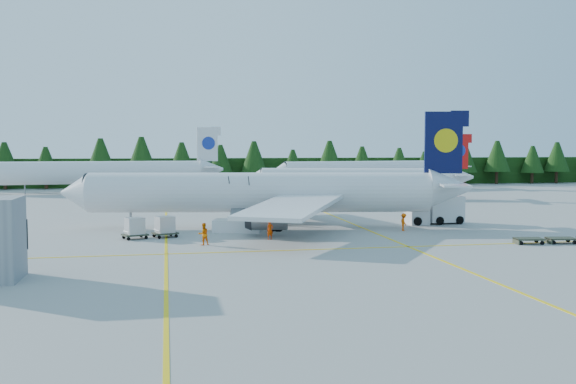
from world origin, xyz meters
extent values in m
plane|color=#9FA09A|center=(0.00, 0.00, 0.00)|extent=(320.00, 320.00, 0.00)
cube|color=yellow|center=(-14.00, 20.00, 0.01)|extent=(0.25, 120.00, 0.01)
cube|color=yellow|center=(6.00, 20.00, 0.01)|extent=(0.25, 120.00, 0.01)
cube|color=yellow|center=(0.00, -6.00, 0.01)|extent=(80.00, 0.25, 0.01)
cube|color=black|center=(0.00, 82.00, 3.00)|extent=(220.00, 4.00, 6.00)
cylinder|color=silver|center=(-4.49, 8.69, 3.69)|extent=(35.07, 9.81, 4.10)
cone|color=silver|center=(-23.10, 11.81, 3.69)|extent=(3.51, 4.52, 4.10)
cube|color=#070B34|center=(14.22, 5.55, 8.82)|extent=(3.90, 1.00, 6.36)
cube|color=silver|center=(-0.01, 16.78, 3.08)|extent=(8.35, 16.12, 1.16)
cylinder|color=gray|center=(-2.50, 14.39, 1.64)|extent=(3.79, 2.70, 2.15)
cube|color=silver|center=(-2.90, -0.42, 3.08)|extent=(12.56, 16.48, 1.16)
cylinder|color=gray|center=(-4.46, 2.65, 1.64)|extent=(3.79, 2.70, 2.15)
cylinder|color=gray|center=(-17.56, 10.88, 0.87)|extent=(0.25, 0.25, 1.74)
cylinder|color=silver|center=(16.19, 43.54, 3.19)|extent=(30.12, 10.53, 3.54)
cone|color=silver|center=(0.35, 47.38, 3.19)|extent=(3.25, 4.03, 3.54)
cube|color=red|center=(32.13, 39.68, 7.62)|extent=(3.35, 1.09, 5.49)
cube|color=silver|center=(20.55, 50.24, 2.66)|extent=(6.32, 13.66, 1.01)
cylinder|color=gray|center=(18.26, 48.33, 1.42)|extent=(3.37, 2.52, 1.86)
cube|color=silver|center=(17.01, 35.59, 2.66)|extent=(11.49, 14.11, 1.01)
cylinder|color=gray|center=(15.85, 38.34, 1.42)|extent=(3.37, 2.52, 1.86)
cylinder|color=gray|center=(5.07, 46.23, 0.75)|extent=(0.21, 0.21, 1.51)
cylinder|color=silver|center=(-25.29, 64.78, 3.73)|extent=(35.45, 6.98, 4.14)
cube|color=silver|center=(-6.18, 66.33, 8.91)|extent=(3.95, 0.68, 6.42)
cylinder|color=gray|center=(-38.63, 63.70, 0.83)|extent=(0.25, 0.25, 1.66)
cylinder|color=silver|center=(24.91, 63.90, 3.64)|extent=(34.58, 9.75, 4.05)
cone|color=silver|center=(6.57, 60.78, 3.64)|extent=(3.47, 4.46, 4.05)
cube|color=silver|center=(43.36, 67.04, 8.70)|extent=(3.85, 0.99, 6.27)
cylinder|color=gray|center=(12.03, 61.71, 0.81)|extent=(0.24, 0.24, 1.62)
cube|color=silver|center=(-7.06, 6.12, 0.61)|extent=(5.15, 3.62, 1.22)
cube|color=gray|center=(-6.45, 8.26, 2.55)|extent=(2.91, 4.74, 3.29)
cube|color=gray|center=(-5.85, 10.39, 4.05)|extent=(2.28, 1.82, 0.13)
cube|color=silver|center=(12.74, 8.77, 1.12)|extent=(2.25, 2.25, 2.25)
cube|color=black|center=(12.74, 8.77, 1.66)|extent=(1.92, 2.12, 0.96)
cube|color=silver|center=(15.95, 8.93, 1.61)|extent=(3.97, 2.55, 2.78)
cube|color=#2F3425|center=(16.82, -6.43, 0.44)|extent=(2.52, 1.80, 0.14)
cube|color=#2F3425|center=(19.72, -6.70, 0.44)|extent=(2.52, 1.80, 0.14)
cube|color=#2F3425|center=(-16.78, 3.00, 0.39)|extent=(2.58, 2.30, 0.14)
cube|color=#B3B6B8|center=(-16.78, 3.00, 1.21)|extent=(1.92, 1.89, 1.50)
cube|color=#2F3425|center=(-14.08, 3.53, 0.39)|extent=(2.58, 2.30, 0.14)
cube|color=#B3B6B8|center=(-14.08, 3.53, 1.21)|extent=(1.92, 1.89, 1.50)
imported|color=#DB3E04|center=(-4.74, 0.37, 0.86)|extent=(0.74, 0.61, 1.73)
imported|color=orange|center=(-10.85, -1.88, 0.95)|extent=(1.11, 0.99, 1.90)
imported|color=#F65305|center=(9.35, 3.84, 0.88)|extent=(0.53, 0.75, 1.76)
camera|label=1|loc=(-13.90, -56.50, 8.34)|focal=40.00mm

